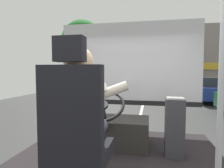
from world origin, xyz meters
The scene contains 10 objects.
ground centered at (0.00, 8.80, -0.02)m, with size 18.00×44.00×0.06m.
driver_seat centered at (-0.18, -0.46, 1.32)m, with size 0.48×0.48×1.32m.
bus_driver centered at (-0.18, -0.34, 1.53)m, with size 0.76×0.54×0.81m.
steering_console centered at (-0.18, 0.81, 0.98)m, with size 1.10×1.03×0.84m.
handrail_pole centered at (0.89, -0.33, 1.76)m, with size 0.04×0.04×2.02m.
fare_box centered at (0.69, 0.63, 1.12)m, with size 0.23×0.20×0.75m.
windshield_panel centered at (0.00, 1.62, 1.80)m, with size 2.50×0.08×1.48m.
street_tree centered at (-3.99, 10.19, 3.76)m, with size 2.67×2.67×5.14m.
shop_building centered at (4.75, 18.65, 3.00)m, with size 12.89×4.60×6.00m.
parked_car_blue centered at (3.98, 10.79, 0.76)m, with size 1.90×4.34×1.47m.
Camera 1 is at (0.38, -1.85, 1.83)m, focal length 30.83 mm.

